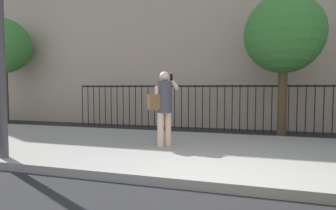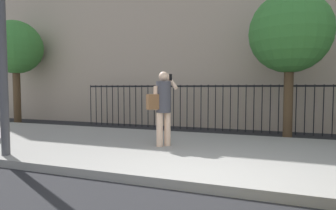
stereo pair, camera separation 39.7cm
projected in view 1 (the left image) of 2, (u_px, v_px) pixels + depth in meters
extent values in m
plane|color=black|center=(213.00, 193.00, 4.00)|extent=(60.00, 60.00, 0.00)
cube|color=gray|center=(226.00, 153.00, 6.10)|extent=(28.00, 4.40, 0.15)
cube|color=black|center=(236.00, 86.00, 9.55)|extent=(12.00, 0.04, 0.06)
cylinder|color=black|center=(83.00, 105.00, 11.30)|extent=(0.03, 0.03, 1.60)
cylinder|color=black|center=(88.00, 105.00, 11.22)|extent=(0.03, 0.03, 1.60)
cylinder|color=black|center=(94.00, 105.00, 11.15)|extent=(0.03, 0.03, 1.60)
cylinder|color=black|center=(99.00, 105.00, 11.08)|extent=(0.03, 0.03, 1.60)
cylinder|color=black|center=(105.00, 106.00, 11.01)|extent=(0.03, 0.03, 1.60)
cylinder|color=black|center=(111.00, 106.00, 10.94)|extent=(0.03, 0.03, 1.60)
cylinder|color=black|center=(117.00, 106.00, 10.86)|extent=(0.03, 0.03, 1.60)
cylinder|color=black|center=(123.00, 106.00, 10.79)|extent=(0.03, 0.03, 1.60)
cylinder|color=black|center=(129.00, 106.00, 10.72)|extent=(0.03, 0.03, 1.60)
cylinder|color=black|center=(135.00, 106.00, 10.65)|extent=(0.03, 0.03, 1.60)
cylinder|color=black|center=(142.00, 106.00, 10.57)|extent=(0.03, 0.03, 1.60)
cylinder|color=black|center=(148.00, 106.00, 10.50)|extent=(0.03, 0.03, 1.60)
cylinder|color=black|center=(155.00, 107.00, 10.43)|extent=(0.03, 0.03, 1.60)
cylinder|color=black|center=(161.00, 107.00, 10.36)|extent=(0.03, 0.03, 1.60)
cylinder|color=black|center=(168.00, 107.00, 10.28)|extent=(0.03, 0.03, 1.60)
cylinder|color=black|center=(175.00, 107.00, 10.21)|extent=(0.03, 0.03, 1.60)
cylinder|color=black|center=(181.00, 107.00, 10.14)|extent=(0.03, 0.03, 1.60)
cylinder|color=black|center=(188.00, 107.00, 10.07)|extent=(0.03, 0.03, 1.60)
cylinder|color=black|center=(195.00, 107.00, 9.99)|extent=(0.03, 0.03, 1.60)
cylinder|color=black|center=(203.00, 107.00, 9.92)|extent=(0.03, 0.03, 1.60)
cylinder|color=black|center=(210.00, 108.00, 9.85)|extent=(0.03, 0.03, 1.60)
cylinder|color=black|center=(217.00, 108.00, 9.78)|extent=(0.03, 0.03, 1.60)
cylinder|color=black|center=(225.00, 108.00, 9.70)|extent=(0.03, 0.03, 1.60)
cylinder|color=black|center=(232.00, 108.00, 9.63)|extent=(0.03, 0.03, 1.60)
cylinder|color=black|center=(240.00, 108.00, 9.56)|extent=(0.03, 0.03, 1.60)
cylinder|color=black|center=(248.00, 108.00, 9.49)|extent=(0.03, 0.03, 1.60)
cylinder|color=black|center=(256.00, 109.00, 9.41)|extent=(0.03, 0.03, 1.60)
cylinder|color=black|center=(264.00, 109.00, 9.34)|extent=(0.03, 0.03, 1.60)
cylinder|color=black|center=(272.00, 109.00, 9.27)|extent=(0.03, 0.03, 1.60)
cylinder|color=black|center=(280.00, 109.00, 9.20)|extent=(0.03, 0.03, 1.60)
cylinder|color=black|center=(289.00, 109.00, 9.12)|extent=(0.03, 0.03, 1.60)
cylinder|color=black|center=(297.00, 109.00, 9.05)|extent=(0.03, 0.03, 1.60)
cylinder|color=black|center=(306.00, 110.00, 8.98)|extent=(0.03, 0.03, 1.60)
cylinder|color=black|center=(315.00, 110.00, 8.91)|extent=(0.03, 0.03, 1.60)
cylinder|color=black|center=(324.00, 110.00, 8.83)|extent=(0.03, 0.03, 1.60)
cylinder|color=black|center=(333.00, 110.00, 8.76)|extent=(0.03, 0.03, 1.60)
cylinder|color=beige|center=(168.00, 129.00, 6.51)|extent=(0.15, 0.15, 0.78)
cylinder|color=beige|center=(160.00, 130.00, 6.41)|extent=(0.15, 0.15, 0.78)
cylinder|color=#3F3F47|center=(164.00, 97.00, 6.41)|extent=(0.48, 0.48, 0.71)
sphere|color=beige|center=(164.00, 76.00, 6.38)|extent=(0.22, 0.22, 0.22)
cylinder|color=beige|center=(172.00, 81.00, 6.49)|extent=(0.43, 0.40, 0.38)
cylinder|color=beige|center=(157.00, 98.00, 6.31)|extent=(0.09, 0.09, 0.54)
cube|color=black|center=(171.00, 77.00, 6.41)|extent=(0.05, 0.06, 0.15)
cube|color=brown|center=(154.00, 102.00, 6.29)|extent=(0.31, 0.31, 0.34)
cylinder|color=#47474C|center=(0.00, 31.00, 5.28)|extent=(0.16, 0.16, 4.80)
cylinder|color=#4C3823|center=(282.00, 97.00, 8.31)|extent=(0.26, 0.26, 2.43)
sphere|color=#387A33|center=(284.00, 34.00, 8.20)|extent=(2.29, 2.29, 2.29)
cylinder|color=#4C3823|center=(4.00, 92.00, 11.65)|extent=(0.30, 0.30, 2.60)
sphere|color=#387A33|center=(3.00, 46.00, 11.54)|extent=(2.23, 2.23, 2.23)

